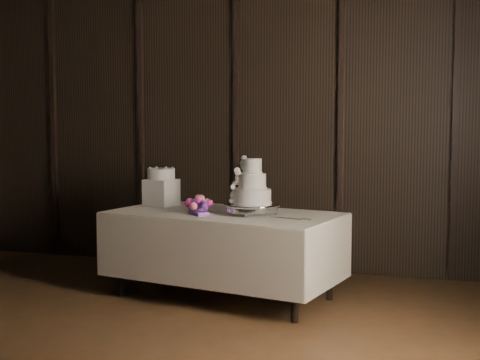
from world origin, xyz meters
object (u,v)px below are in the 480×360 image
at_px(cake_stand, 252,209).
at_px(box_pedestal, 161,192).
at_px(small_cake, 161,174).
at_px(bouquet, 198,205).
at_px(wedding_cake, 248,186).
at_px(display_table, 224,251).

bearing_deg(cake_stand, box_pedestal, 161.30).
xyz_separation_m(box_pedestal, small_cake, (0.00, 0.00, 0.18)).
bearing_deg(box_pedestal, bouquet, -36.90).
height_order(cake_stand, wedding_cake, wedding_cake).
relative_size(display_table, small_cake, 8.31).
bearing_deg(bouquet, wedding_cake, 4.65).
relative_size(bouquet, box_pedestal, 1.56).
bearing_deg(wedding_cake, display_table, 162.11).
height_order(wedding_cake, box_pedestal, wedding_cake).
relative_size(wedding_cake, bouquet, 0.96).
distance_m(cake_stand, box_pedestal, 1.05).
relative_size(cake_stand, small_cake, 1.86).
distance_m(wedding_cake, bouquet, 0.48).
relative_size(cake_stand, wedding_cake, 1.24).
height_order(bouquet, small_cake, small_cake).
relative_size(cake_stand, bouquet, 1.19).
relative_size(box_pedestal, small_cake, 1.00).
bearing_deg(box_pedestal, small_cake, 0.00).
distance_m(cake_stand, small_cake, 1.08).
bearing_deg(small_cake, wedding_cake, -20.08).
height_order(display_table, bouquet, bouquet).
distance_m(display_table, small_cake, 1.01).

